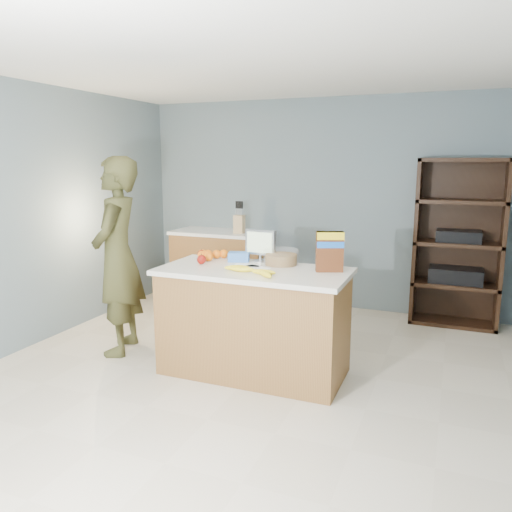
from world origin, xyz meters
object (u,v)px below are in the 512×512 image
at_px(shelving_unit, 458,246).
at_px(cereal_box, 330,249).
at_px(person, 118,257).
at_px(counter_peninsula, 254,325).
at_px(tv, 260,244).

bearing_deg(shelving_unit, cereal_box, -116.56).
relative_size(shelving_unit, person, 0.99).
height_order(person, cereal_box, person).
xyz_separation_m(counter_peninsula, cereal_box, (0.60, 0.14, 0.67)).
bearing_deg(cereal_box, tv, 165.98).
bearing_deg(cereal_box, counter_peninsula, -166.73).
distance_m(counter_peninsula, tv, 0.71).
distance_m(counter_peninsula, shelving_unit, 2.61).
height_order(shelving_unit, person, person).
xyz_separation_m(person, cereal_box, (1.94, 0.15, 0.18)).
relative_size(person, cereal_box, 5.63).
height_order(counter_peninsula, shelving_unit, shelving_unit).
distance_m(counter_peninsula, person, 1.43).
bearing_deg(tv, counter_peninsula, -78.50).
relative_size(counter_peninsula, person, 0.86).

